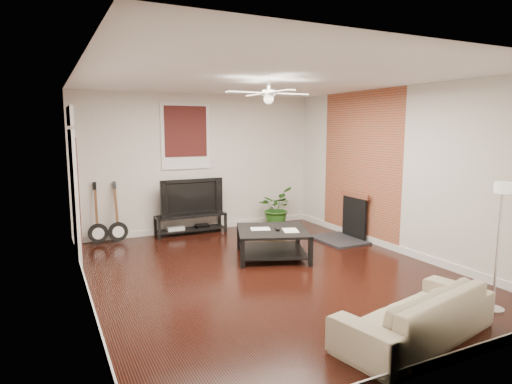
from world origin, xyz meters
TOP-DOWN VIEW (x-y plane):
  - room at (0.00, 0.00)m, footprint 5.01×6.01m
  - brick_accent at (2.49, 1.00)m, footprint 0.02×2.20m
  - fireplace at (2.20, 1.00)m, footprint 0.80×1.10m
  - window_back at (-0.30, 2.97)m, footprint 1.00×0.06m
  - door_left at (-2.46, 1.90)m, footprint 0.08×1.00m
  - tv_stand at (-0.29, 2.78)m, footprint 1.41×0.38m
  - tv at (-0.29, 2.80)m, footprint 1.27×0.17m
  - coffee_table at (0.42, 0.64)m, footprint 1.45×1.45m
  - sofa at (0.38, -2.47)m, footprint 1.98×1.10m
  - floor_lamp at (1.73, -2.37)m, footprint 0.30×0.30m
  - potted_plant at (1.53, 2.56)m, footprint 1.00×1.01m
  - guitar_left at (-2.07, 2.75)m, footprint 0.38×0.28m
  - guitar_right at (-1.72, 2.72)m, footprint 0.36×0.26m
  - ceiling_fan at (0.00, 0.00)m, footprint 1.24×1.24m

SIDE VIEW (x-z plane):
  - tv_stand at x=-0.29m, z-range 0.00..0.40m
  - coffee_table at x=0.42m, z-range 0.00..0.47m
  - sofa at x=0.38m, z-range 0.00..0.55m
  - potted_plant at x=1.53m, z-range 0.00..0.85m
  - fireplace at x=2.20m, z-range 0.00..0.92m
  - guitar_left at x=-2.07m, z-range 0.00..1.16m
  - guitar_right at x=-1.72m, z-range 0.00..1.16m
  - tv at x=-0.29m, z-range 0.40..1.13m
  - floor_lamp at x=1.73m, z-range 0.00..1.53m
  - door_left at x=-2.46m, z-range 0.00..2.50m
  - room at x=0.00m, z-range 0.00..2.80m
  - brick_accent at x=2.49m, z-range 0.00..2.80m
  - window_back at x=-0.30m, z-range 1.30..2.60m
  - ceiling_fan at x=0.00m, z-range 2.44..2.76m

